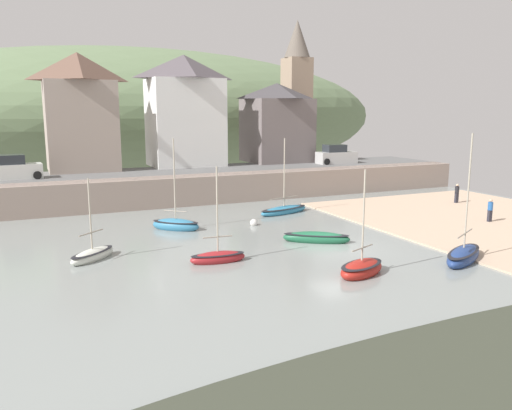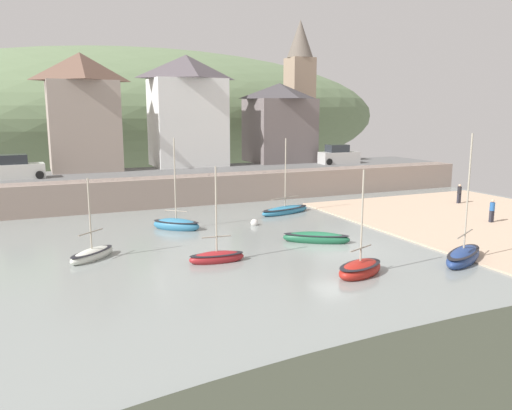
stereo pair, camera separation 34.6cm
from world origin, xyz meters
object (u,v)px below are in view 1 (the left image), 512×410
at_px(dinghy_open_wooden, 463,255).
at_px(rowboat_small_beached, 316,238).
at_px(sailboat_nearest_shore, 92,255).
at_px(fishing_boat_green, 362,268).
at_px(mooring_buoy, 254,223).
at_px(waterfront_building_left, 80,111).
at_px(waterfront_building_centre, 185,110).
at_px(church_with_spire, 297,88).
at_px(sailboat_white_hull, 284,210).
at_px(parked_car_near_slipway, 14,169).
at_px(person_on_slipway, 457,192).
at_px(parked_car_by_wall, 336,156).
at_px(person_near_water, 490,209).
at_px(sailboat_far_left, 218,257).
at_px(waterfront_building_right, 277,122).
at_px(sailboat_tall_mast, 176,225).

distance_m(dinghy_open_wooden, rowboat_small_beached, 8.29).
distance_m(sailboat_nearest_shore, rowboat_small_beached, 12.86).
xyz_separation_m(sailboat_nearest_shore, rowboat_small_beached, (12.75, -1.67, -0.01)).
bearing_deg(fishing_boat_green, mooring_buoy, 69.08).
xyz_separation_m(waterfront_building_left, waterfront_building_centre, (9.79, -0.00, 0.09)).
distance_m(church_with_spire, sailboat_nearest_shore, 38.32).
bearing_deg(sailboat_white_hull, parked_car_near_slipway, 134.69).
bearing_deg(sailboat_nearest_shore, rowboat_small_beached, -49.53).
height_order(waterfront_building_left, waterfront_building_centre, waterfront_building_centre).
relative_size(rowboat_small_beached, parked_car_near_slipway, 0.93).
bearing_deg(dinghy_open_wooden, waterfront_building_left, 88.68).
xyz_separation_m(rowboat_small_beached, person_on_slipway, (17.45, 6.27, 0.73)).
xyz_separation_m(dinghy_open_wooden, parked_car_by_wall, (8.68, 25.77, 2.87)).
bearing_deg(parked_car_by_wall, waterfront_building_left, 172.41).
distance_m(dinghy_open_wooden, person_near_water, 10.90).
bearing_deg(waterfront_building_centre, dinghy_open_wooden, -78.76).
distance_m(fishing_boat_green, person_on_slipway, 22.49).
distance_m(sailboat_far_left, sailboat_nearest_shore, 6.71).
bearing_deg(waterfront_building_left, dinghy_open_wooden, -62.43).
bearing_deg(fishing_boat_green, dinghy_open_wooden, -25.87).
height_order(dinghy_open_wooden, sailboat_nearest_shore, dinghy_open_wooden).
height_order(waterfront_building_right, person_on_slipway, waterfront_building_right).
height_order(waterfront_building_left, parked_car_by_wall, waterfront_building_left).
distance_m(parked_car_by_wall, person_on_slipway, 13.60).
relative_size(sailboat_nearest_shore, person_near_water, 2.79).
height_order(church_with_spire, person_on_slipway, church_with_spire).
distance_m(waterfront_building_right, dinghy_open_wooden, 31.17).
bearing_deg(waterfront_building_centre, sailboat_far_left, -102.97).
relative_size(waterfront_building_left, church_with_spire, 0.68).
bearing_deg(person_on_slipway, sailboat_white_hull, 171.09).
distance_m(waterfront_building_left, rowboat_small_beached, 27.06).
xyz_separation_m(church_with_spire, sailboat_tall_mast, (-20.37, -20.91, -10.05)).
xyz_separation_m(church_with_spire, rowboat_small_beached, (-13.55, -27.64, -10.12)).
bearing_deg(mooring_buoy, person_on_slipway, 1.47).
height_order(church_with_spire, parked_car_by_wall, church_with_spire).
relative_size(waterfront_building_left, dinghy_open_wooden, 1.52).
relative_size(sailboat_white_hull, parked_car_near_slipway, 1.40).
bearing_deg(sailboat_nearest_shore, waterfront_building_left, 42.95).
distance_m(fishing_boat_green, rowboat_small_beached, 6.39).
bearing_deg(fishing_boat_green, person_near_water, -1.16).
height_order(waterfront_building_left, rowboat_small_beached, waterfront_building_left).
bearing_deg(parked_car_by_wall, sailboat_far_left, -131.99).
height_order(waterfront_building_centre, rowboat_small_beached, waterfront_building_centre).
bearing_deg(rowboat_small_beached, sailboat_white_hull, 108.70).
bearing_deg(sailboat_far_left, fishing_boat_green, -35.74).
bearing_deg(waterfront_building_right, parked_car_near_slipway, -170.03).
bearing_deg(mooring_buoy, sailboat_nearest_shore, -159.84).
xyz_separation_m(dinghy_open_wooden, fishing_boat_green, (-6.18, 0.36, -0.02)).
relative_size(sailboat_tall_mast, parked_car_near_slipway, 1.48).
bearing_deg(waterfront_building_centre, waterfront_building_right, 0.00).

